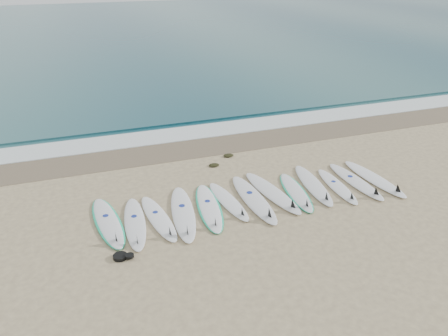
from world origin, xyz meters
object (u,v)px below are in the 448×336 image
object	(u,v)px
surfboard_0	(108,223)
surfboard_12	(375,179)
leash_coil	(122,256)
surfboard_6	(254,200)

from	to	relation	value
surfboard_0	surfboard_12	world-z (taller)	surfboard_12
surfboard_12	leash_coil	xyz separation A→B (m)	(-7.74, -1.27, -0.01)
surfboard_0	leash_coil	world-z (taller)	surfboard_0
surfboard_0	surfboard_6	world-z (taller)	surfboard_6
surfboard_6	surfboard_12	size ratio (longest dim) A/B	1.06
surfboard_6	surfboard_12	bearing A→B (deg)	-1.10
surfboard_0	leash_coil	size ratio (longest dim) A/B	5.80
surfboard_6	leash_coil	bearing A→B (deg)	-160.74
surfboard_12	surfboard_6	bearing A→B (deg)	174.85
surfboard_12	leash_coil	distance (m)	7.84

